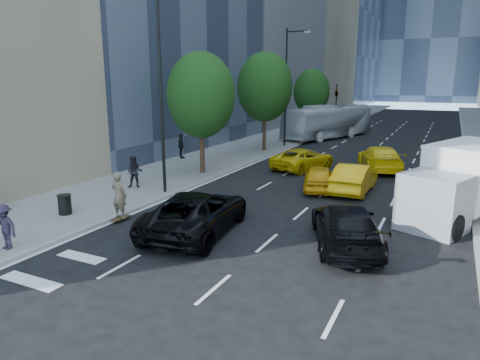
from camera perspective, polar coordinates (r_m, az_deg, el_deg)
The scene contains 21 objects.
ground at distance 16.44m, azimuth 0.38°, elevation -7.82°, with size 160.00×160.00×0.00m, color black.
sidewalk_left at distance 46.90m, azimuth 6.47°, elevation 6.01°, with size 6.00×120.00×0.15m, color slate.
lamp_near at distance 22.05m, azimuth -10.19°, elevation 12.79°, with size 2.13×0.22×10.00m.
lamp_far at distance 38.10m, azimuth 6.39°, elevation 13.02°, with size 2.13×0.22×10.00m.
tree_near at distance 26.72m, azimuth -5.22°, elevation 11.18°, with size 4.20×4.20×7.46m.
tree_mid at distance 35.63m, azimuth 3.33°, elevation 12.27°, with size 4.50×4.50×7.99m.
tree_far at distance 47.89m, azimuth 9.51°, elevation 11.53°, with size 3.90×3.90×6.92m.
traffic_signal at distance 55.41m, azimuth 12.76°, elevation 11.19°, with size 2.48×0.53×5.20m.
skateboarder at distance 18.80m, azimuth -15.78°, elevation -2.37°, with size 0.74×0.48×2.02m, color brown.
black_sedan_lincoln at distance 16.96m, azimuth -5.79°, elevation -4.27°, with size 2.74×5.95×1.65m, color black.
black_sedan_mercedes at distance 15.97m, azimuth 13.93°, elevation -5.91°, with size 2.18×5.36×1.55m, color black.
taxi_a at distance 23.77m, azimuth 10.47°, elevation 0.32°, with size 1.62×4.02×1.37m, color orange.
taxi_b at distance 23.79m, azimuth 15.05°, elevation 0.31°, with size 1.64×4.70×1.55m, color #E6AC0C.
taxi_c at distance 29.14m, azimuth 8.44°, elevation 2.81°, with size 2.33×5.05×1.40m, color gold.
taxi_d at distance 30.03m, azimuth 18.15°, elevation 2.79°, with size 2.26×5.55×1.61m, color yellow.
city_bus at distance 45.33m, azimuth 11.69°, elevation 7.63°, with size 2.84×12.15×3.39m, color silver.
box_truck at distance 20.75m, azimuth 27.33°, elevation -0.15°, with size 4.72×7.12×3.21m.
pedestrian_a at distance 23.84m, azimuth -13.87°, elevation 1.05°, with size 0.86×0.67×1.77m, color black.
pedestrian_b at distance 32.26m, azimuth -7.83°, elevation 4.52°, with size 1.09×0.45×1.86m, color black.
pedestrian_c at distance 16.91m, azimuth -28.94°, elevation -5.48°, with size 1.05×0.60×1.63m, color #2A2132.
trash_can at distance 20.22m, azimuth -22.33°, elevation -3.09°, with size 0.56×0.56×0.84m, color black.
Camera 1 is at (6.67, -13.82, 5.91)m, focal length 32.00 mm.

